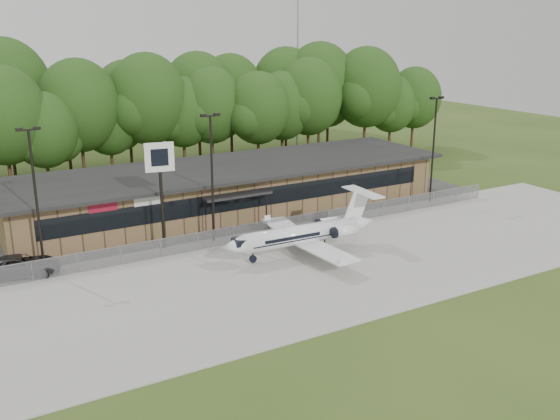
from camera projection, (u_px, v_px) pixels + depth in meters
ground at (397, 305)px, 38.68m from camera, size 160.00×160.00×0.00m
apron at (325, 263)px, 45.31m from camera, size 64.00×18.00×0.08m
parking_lot at (252, 222)px, 54.86m from camera, size 50.00×9.00×0.06m
terminal at (230, 187)px, 57.94m from camera, size 41.00×11.65×4.30m
fence at (277, 227)px, 50.91m from camera, size 46.00×0.04×1.52m
treeline at (161, 108)px, 71.41m from camera, size 72.00×12.00×15.00m
radio_mast at (298, 56)px, 85.48m from camera, size 0.20×0.20×25.00m
light_pole_left at (35, 190)px, 42.07m from camera, size 1.55×0.30×10.23m
light_pole_mid at (212, 169)px, 48.28m from camera, size 1.55×0.30×10.23m
light_pole_right at (434, 142)px, 59.27m from camera, size 1.55×0.30×10.23m
business_jet at (305, 235)px, 46.72m from camera, size 13.00×11.56×4.38m
suv at (20, 266)px, 42.82m from camera, size 5.76×3.45×1.50m
pole_sign at (160, 169)px, 46.47m from camera, size 2.19×0.61×8.33m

